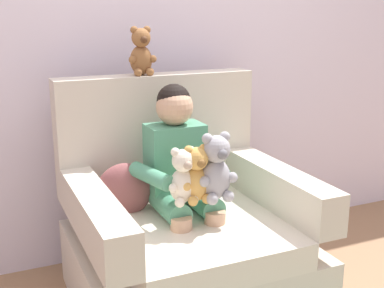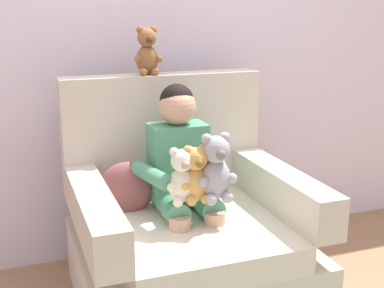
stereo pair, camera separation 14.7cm
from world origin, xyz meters
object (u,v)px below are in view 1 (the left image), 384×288
(armchair, at_px, (184,236))
(throw_pillow, at_px, (125,190))
(plush_cream, at_px, (183,177))
(plush_honey, at_px, (196,176))
(seated_child, at_px, (181,167))
(plush_brown_on_backrest, at_px, (141,53))
(plush_grey, at_px, (216,169))

(armchair, relative_size, throw_pillow, 3.99)
(plush_cream, xyz_separation_m, throw_pillow, (-0.18, 0.27, -0.12))
(plush_honey, xyz_separation_m, throw_pillow, (-0.23, 0.28, -0.13))
(throw_pillow, bearing_deg, plush_honey, -50.28)
(armchair, height_order, plush_honey, armchair)
(seated_child, xyz_separation_m, throw_pillow, (-0.24, 0.10, -0.11))
(seated_child, xyz_separation_m, plush_brown_on_backrest, (-0.07, 0.31, 0.49))
(seated_child, distance_m, plush_brown_on_backrest, 0.59)
(seated_child, height_order, plush_cream, seated_child)
(armchair, xyz_separation_m, seated_child, (-0.01, 0.03, 0.33))
(plush_grey, xyz_separation_m, plush_cream, (-0.14, 0.02, -0.02))
(plush_honey, distance_m, throw_pillow, 0.39)
(plush_cream, xyz_separation_m, plush_brown_on_backrest, (-0.01, 0.49, 0.48))
(throw_pillow, bearing_deg, plush_cream, -57.07)
(plush_brown_on_backrest, distance_m, throw_pillow, 0.66)
(plush_grey, relative_size, throw_pillow, 1.15)
(plush_brown_on_backrest, height_order, throw_pillow, plush_brown_on_backrest)
(plush_grey, bearing_deg, plush_honey, 156.82)
(seated_child, bearing_deg, throw_pillow, 162.41)
(armchair, relative_size, plush_cream, 4.19)
(plush_honey, bearing_deg, seated_child, 83.47)
(plush_grey, height_order, plush_brown_on_backrest, plush_brown_on_backrest)
(armchair, distance_m, plush_grey, 0.41)
(plush_brown_on_backrest, bearing_deg, plush_cream, -75.78)
(plush_honey, bearing_deg, throw_pillow, 124.62)
(armchair, bearing_deg, throw_pillow, 153.02)
(plush_grey, distance_m, plush_brown_on_backrest, 0.70)
(seated_child, xyz_separation_m, plush_honey, (-0.00, -0.18, 0.01))
(plush_cream, relative_size, throw_pillow, 0.95)
(armchair, xyz_separation_m, plush_cream, (-0.07, -0.15, 0.35))
(plush_brown_on_backrest, bearing_deg, plush_honey, -69.26)
(armchair, height_order, throw_pillow, armchair)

